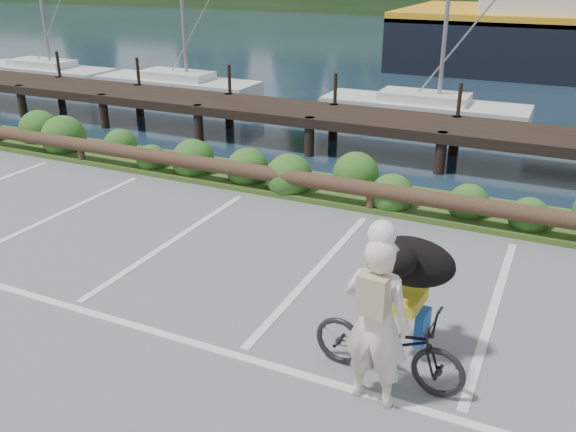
# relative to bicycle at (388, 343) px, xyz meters

# --- Properties ---
(ground) EXTENTS (72.00, 72.00, 0.00)m
(ground) POSITION_rel_bicycle_xyz_m (-1.71, 0.03, -0.46)
(ground) COLOR #5E5E60
(harbor_backdrop) EXTENTS (170.00, 160.00, 30.00)m
(harbor_backdrop) POSITION_rel_bicycle_xyz_m (-1.30, 78.45, -0.46)
(harbor_backdrop) COLOR #172838
(harbor_backdrop) RESTS_ON ground
(vegetation_strip) EXTENTS (34.00, 1.60, 0.10)m
(vegetation_strip) POSITION_rel_bicycle_xyz_m (-1.71, 5.33, -0.41)
(vegetation_strip) COLOR #3D5B21
(vegetation_strip) RESTS_ON ground
(log_rail) EXTENTS (32.00, 0.30, 0.60)m
(log_rail) POSITION_rel_bicycle_xyz_m (-1.71, 4.63, -0.46)
(log_rail) COLOR #443021
(log_rail) RESTS_ON ground
(bicycle) EXTENTS (1.81, 0.76, 0.92)m
(bicycle) POSITION_rel_bicycle_xyz_m (0.00, 0.00, 0.00)
(bicycle) COLOR black
(bicycle) RESTS_ON ground
(cyclist) EXTENTS (0.74, 0.52, 1.93)m
(cyclist) POSITION_rel_bicycle_xyz_m (-0.03, -0.41, 0.50)
(cyclist) COLOR silver
(cyclist) RESTS_ON ground
(dog) EXTENTS (0.58, 1.05, 0.59)m
(dog) POSITION_rel_bicycle_xyz_m (0.05, 0.56, 0.76)
(dog) COLOR black
(dog) RESTS_ON bicycle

